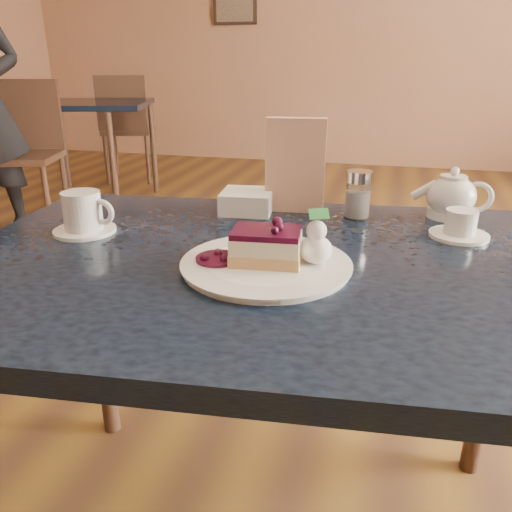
% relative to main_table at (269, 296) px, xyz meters
% --- Properties ---
extents(main_table, '(1.32, 0.95, 0.77)m').
position_rel_main_table_xyz_m(main_table, '(0.00, 0.00, 0.00)').
color(main_table, '#132137').
rests_on(main_table, ground).
extents(dessert_plate, '(0.30, 0.30, 0.01)m').
position_rel_main_table_xyz_m(dessert_plate, '(0.01, -0.05, 0.09)').
color(dessert_plate, white).
rests_on(dessert_plate, main_table).
extents(cheesecake_slice, '(0.13, 0.10, 0.06)m').
position_rel_main_table_xyz_m(cheesecake_slice, '(0.01, -0.05, 0.12)').
color(cheesecake_slice, tan).
rests_on(cheesecake_slice, dessert_plate).
extents(whipped_cream, '(0.06, 0.06, 0.05)m').
position_rel_main_table_xyz_m(whipped_cream, '(0.09, -0.03, 0.12)').
color(whipped_cream, white).
rests_on(whipped_cream, dessert_plate).
extents(berry_sauce, '(0.08, 0.08, 0.01)m').
position_rel_main_table_xyz_m(berry_sauce, '(-0.08, -0.07, 0.10)').
color(berry_sauce, black).
rests_on(berry_sauce, dessert_plate).
extents(coffee_set, '(0.14, 0.13, 0.09)m').
position_rel_main_table_xyz_m(coffee_set, '(-0.42, 0.04, 0.12)').
color(coffee_set, white).
rests_on(coffee_set, main_table).
extents(tea_set, '(0.18, 0.27, 0.11)m').
position_rel_main_table_xyz_m(tea_set, '(0.35, 0.34, 0.13)').
color(tea_set, white).
rests_on(tea_set, main_table).
extents(menu_card, '(0.15, 0.05, 0.23)m').
position_rel_main_table_xyz_m(menu_card, '(-0.02, 0.33, 0.19)').
color(menu_card, white).
rests_on(menu_card, main_table).
extents(sugar_shaker, '(0.06, 0.06, 0.11)m').
position_rel_main_table_xyz_m(sugar_shaker, '(0.14, 0.31, 0.14)').
color(sugar_shaker, white).
rests_on(sugar_shaker, main_table).
extents(napkin_stack, '(0.14, 0.14, 0.05)m').
position_rel_main_table_xyz_m(napkin_stack, '(-0.13, 0.29, 0.11)').
color(napkin_stack, white).
rests_on(napkin_stack, main_table).
extents(bg_table_far_left, '(1.30, 1.97, 1.31)m').
position_rel_main_table_xyz_m(bg_table_far_left, '(-2.29, 2.87, -0.61)').
color(bg_table_far_left, '#132137').
rests_on(bg_table_far_left, ground).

